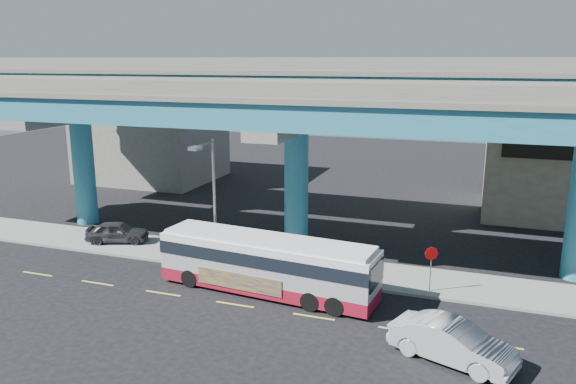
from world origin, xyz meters
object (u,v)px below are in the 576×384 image
(transit_bus, at_px, (267,263))
(parked_car, at_px, (117,232))
(street_lamp, at_px, (210,186))
(stop_sign, at_px, (431,260))
(sedan, at_px, (452,342))

(transit_bus, xyz_separation_m, parked_car, (-11.87, 3.94, -0.79))
(transit_bus, bearing_deg, street_lamp, 161.32)
(transit_bus, height_order, street_lamp, street_lamp)
(stop_sign, bearing_deg, street_lamp, 179.42)
(transit_bus, relative_size, stop_sign, 4.93)
(parked_car, height_order, street_lamp, street_lamp)
(sedan, distance_m, street_lamp, 15.07)
(parked_car, bearing_deg, street_lamp, -125.02)
(parked_car, xyz_separation_m, street_lamp, (7.80, -2.10, 4.08))
(street_lamp, xyz_separation_m, stop_sign, (11.88, 0.73, -3.07))
(sedan, bearing_deg, transit_bus, 87.55)
(sedan, height_order, street_lamp, street_lamp)
(transit_bus, distance_m, street_lamp, 5.54)
(parked_car, distance_m, stop_sign, 19.76)
(transit_bus, bearing_deg, parked_car, 167.32)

